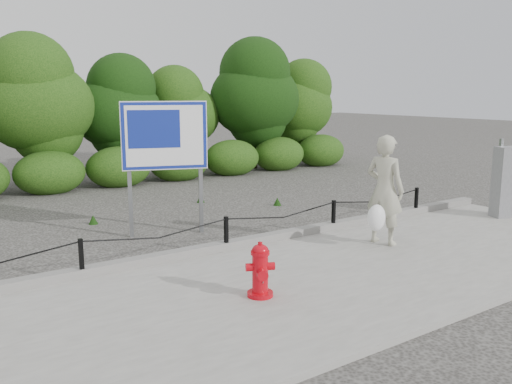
{
  "coord_description": "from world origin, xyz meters",
  "views": [
    {
      "loc": [
        -4.72,
        -7.77,
        2.81
      ],
      "look_at": [
        0.76,
        0.2,
        1.0
      ],
      "focal_mm": 38.0,
      "sensor_mm": 36.0,
      "label": 1
    }
  ],
  "objects_px": {
    "pedestrian": "(384,192)",
    "advertising_sign": "(164,142)",
    "utility_cabinet": "(507,182)",
    "fire_hydrant": "(260,271)"
  },
  "relations": [
    {
      "from": "pedestrian",
      "to": "advertising_sign",
      "type": "xyz_separation_m",
      "value": [
        -2.84,
        3.02,
        0.81
      ]
    },
    {
      "from": "utility_cabinet",
      "to": "advertising_sign",
      "type": "bearing_deg",
      "value": 174.56
    },
    {
      "from": "pedestrian",
      "to": "advertising_sign",
      "type": "distance_m",
      "value": 4.22
    },
    {
      "from": "utility_cabinet",
      "to": "advertising_sign",
      "type": "distance_m",
      "value": 7.42
    },
    {
      "from": "utility_cabinet",
      "to": "pedestrian",
      "type": "bearing_deg",
      "value": -161.45
    },
    {
      "from": "fire_hydrant",
      "to": "pedestrian",
      "type": "relative_size",
      "value": 0.38
    },
    {
      "from": "fire_hydrant",
      "to": "advertising_sign",
      "type": "relative_size",
      "value": 0.29
    },
    {
      "from": "fire_hydrant",
      "to": "utility_cabinet",
      "type": "xyz_separation_m",
      "value": [
        7.14,
        0.8,
        0.41
      ]
    },
    {
      "from": "pedestrian",
      "to": "utility_cabinet",
      "type": "distance_m",
      "value": 3.85
    },
    {
      "from": "fire_hydrant",
      "to": "utility_cabinet",
      "type": "distance_m",
      "value": 7.2
    }
  ]
}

